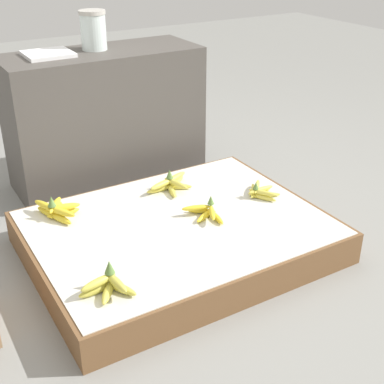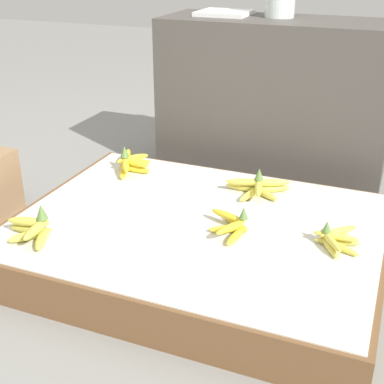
% 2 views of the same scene
% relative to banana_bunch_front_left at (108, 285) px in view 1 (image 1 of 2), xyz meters
% --- Properties ---
extents(ground_plane, '(10.00, 10.00, 0.00)m').
position_rel_banana_bunch_front_left_xyz_m(ground_plane, '(0.45, 0.30, -0.18)').
color(ground_plane, gray).
extents(display_platform, '(1.24, 0.96, 0.15)m').
position_rel_banana_bunch_front_left_xyz_m(display_platform, '(0.45, 0.30, -0.11)').
color(display_platform, brown).
rests_on(display_platform, ground_plane).
extents(back_vendor_table, '(1.02, 0.40, 0.72)m').
position_rel_banana_bunch_front_left_xyz_m(back_vendor_table, '(0.48, 1.15, 0.18)').
color(back_vendor_table, '#4C4742').
rests_on(back_vendor_table, ground_plane).
extents(banana_bunch_front_left, '(0.19, 0.15, 0.11)m').
position_rel_banana_bunch_front_left_xyz_m(banana_bunch_front_left, '(0.00, 0.00, 0.00)').
color(banana_bunch_front_left, gold).
rests_on(banana_bunch_front_left, display_platform).
extents(banana_bunch_middle_midright, '(0.15, 0.19, 0.09)m').
position_rel_banana_bunch_front_left_xyz_m(banana_bunch_middle_midright, '(0.58, 0.28, -0.01)').
color(banana_bunch_middle_midright, yellow).
rests_on(banana_bunch_middle_midright, display_platform).
extents(banana_bunch_middle_right, '(0.15, 0.20, 0.08)m').
position_rel_banana_bunch_front_left_xyz_m(banana_bunch_middle_right, '(0.90, 0.32, -0.01)').
color(banana_bunch_middle_right, '#DBCC4C').
rests_on(banana_bunch_middle_right, display_platform).
extents(banana_bunch_back_left, '(0.18, 0.23, 0.11)m').
position_rel_banana_bunch_front_left_xyz_m(banana_bunch_back_left, '(0.02, 0.62, -0.00)').
color(banana_bunch_back_left, yellow).
rests_on(banana_bunch_back_left, display_platform).
extents(banana_bunch_back_midright, '(0.24, 0.19, 0.10)m').
position_rel_banana_bunch_front_left_xyz_m(banana_bunch_back_midright, '(0.57, 0.59, -0.00)').
color(banana_bunch_back_midright, '#DBCC4C').
rests_on(banana_bunch_back_midright, display_platform).
extents(glass_jar, '(0.14, 0.14, 0.19)m').
position_rel_banana_bunch_front_left_xyz_m(glass_jar, '(0.47, 1.19, 0.63)').
color(glass_jar, silver).
rests_on(glass_jar, back_vendor_table).
extents(foam_tray_white, '(0.23, 0.22, 0.02)m').
position_rel_banana_bunch_front_left_xyz_m(foam_tray_white, '(0.22, 1.18, 0.54)').
color(foam_tray_white, white).
rests_on(foam_tray_white, back_vendor_table).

